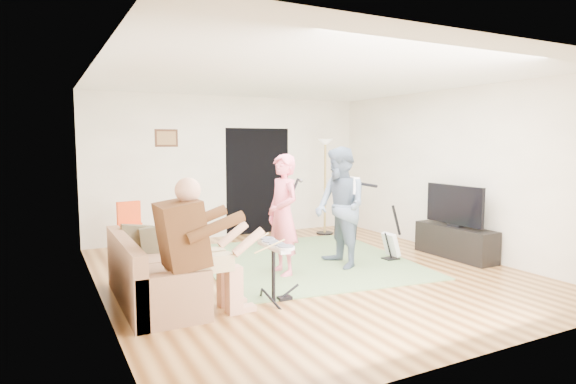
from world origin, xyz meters
The scene contains 19 objects.
floor centered at (0.00, 0.00, 0.00)m, with size 6.00×6.00×0.00m, color brown.
walls centered at (0.00, 0.00, 1.35)m, with size 5.50×6.00×2.70m, color white, non-canonical shape.
ceiling centered at (0.00, 0.00, 2.70)m, with size 6.00×6.00×0.00m, color white.
window_blinds centered at (-2.74, 0.20, 1.55)m, with size 2.05×2.05×0.00m, color #985E2F.
doorway centered at (0.55, 2.99, 1.05)m, with size 2.10×2.10×0.00m, color black.
picture_frame centered at (-1.25, 2.99, 1.90)m, with size 0.42×0.03×0.32m, color #3F2314.
area_rug centered at (0.25, 0.58, 0.01)m, with size 3.01×3.30×0.02m, color #5E7D4C.
sofa centered at (-2.28, -0.26, 0.25)m, with size 0.78×1.89×0.76m.
drummer centered at (-1.86, -0.91, 0.57)m, with size 0.96×0.53×1.47m.
drum_kit centered at (-1.00, -0.91, 0.31)m, with size 0.39×0.69×0.71m.
singer centered at (-0.38, 0.07, 0.83)m, with size 0.61×0.40×1.67m, color #F26981.
microphone centered at (-0.18, 0.07, 1.25)m, with size 0.06×0.06×0.24m, color black, non-canonical shape.
guitarist centered at (0.54, 0.04, 0.88)m, with size 0.86×0.67×1.77m, color slate.
guitar_held centered at (0.74, 0.04, 1.20)m, with size 0.12×0.60×0.26m, color white, non-canonical shape.
guitar_spare centered at (1.49, 0.01, 0.25)m, with size 0.31×0.28×0.86m.
torchiere_lamp centered at (1.70, 2.31, 1.29)m, with size 0.34×0.34×1.88m.
dining_chair centered at (-2.06, 1.92, 0.32)m, with size 0.45×0.47×0.90m.
tv_cabinet centered at (2.50, -0.32, 0.25)m, with size 0.40×1.40×0.50m, color black.
television centered at (2.45, -0.32, 0.85)m, with size 0.06×1.11×0.62m, color black.
Camera 1 is at (-3.34, -5.75, 1.84)m, focal length 30.00 mm.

